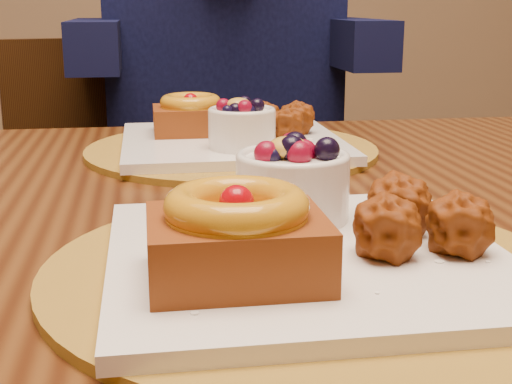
% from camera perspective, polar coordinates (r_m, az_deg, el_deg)
% --- Properties ---
extents(dining_table, '(1.60, 0.90, 0.76)m').
position_cam_1_polar(dining_table, '(0.75, 0.17, -6.07)').
color(dining_table, '#341709').
rests_on(dining_table, ground).
extents(place_setting_near, '(0.38, 0.38, 0.09)m').
position_cam_1_polar(place_setting_near, '(0.51, 3.64, -3.79)').
color(place_setting_near, brown).
rests_on(place_setting_near, dining_table).
extents(place_setting_far, '(0.38, 0.38, 0.08)m').
position_cam_1_polar(place_setting_far, '(0.93, -2.07, 4.40)').
color(place_setting_far, brown).
rests_on(place_setting_far, dining_table).
extents(chair_far, '(0.51, 0.51, 0.87)m').
position_cam_1_polar(chair_far, '(1.52, -10.61, -2.97)').
color(chair_far, black).
rests_on(chair_far, ground).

